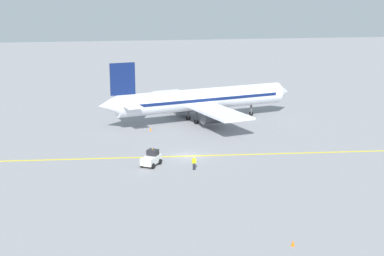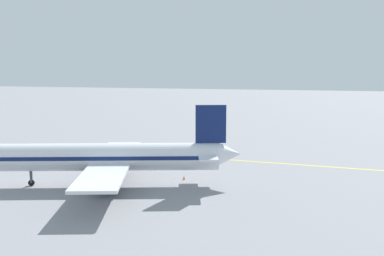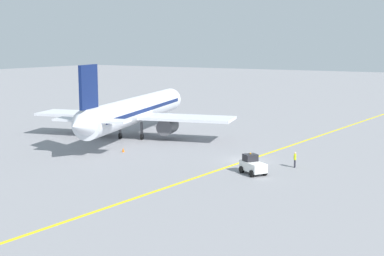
# 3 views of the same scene
# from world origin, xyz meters

# --- Properties ---
(ground_plane) EXTENTS (400.00, 400.00, 0.00)m
(ground_plane) POSITION_xyz_m (0.00, 0.00, 0.00)
(ground_plane) COLOR gray
(apron_yellow_centreline) EXTENTS (12.41, 119.44, 0.01)m
(apron_yellow_centreline) POSITION_xyz_m (0.00, 0.00, 0.00)
(apron_yellow_centreline) COLOR yellow
(apron_yellow_centreline) RESTS_ON ground
(airplane_at_gate) EXTENTS (28.41, 35.08, 10.60)m
(airplane_at_gate) POSITION_xyz_m (-19.82, 5.87, 3.71)
(airplane_at_gate) COLOR silver
(airplane_at_gate) RESTS_ON ground
(baggage_tug_white) EXTENTS (3.33, 2.92, 2.11)m
(baggage_tug_white) POSITION_xyz_m (3.18, -5.29, 0.90)
(baggage_tug_white) COLOR white
(baggage_tug_white) RESTS_ON ground
(ground_crew_worker) EXTENTS (0.30, 0.57, 1.68)m
(ground_crew_worker) POSITION_xyz_m (5.84, -0.39, 0.91)
(ground_crew_worker) COLOR #23232D
(ground_crew_worker) RESTS_ON ground
(traffic_cone_near_nose) EXTENTS (0.32, 0.32, 0.55)m
(traffic_cone_near_nose) POSITION_xyz_m (-14.82, -3.24, 0.28)
(traffic_cone_near_nose) COLOR orange
(traffic_cone_near_nose) RESTS_ON ground
(traffic_cone_mid_apron) EXTENTS (0.32, 0.32, 0.55)m
(traffic_cone_mid_apron) POSITION_xyz_m (27.60, 3.72, 0.28)
(traffic_cone_mid_apron) COLOR orange
(traffic_cone_mid_apron) RESTS_ON ground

